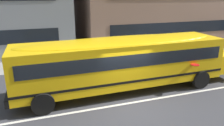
{
  "coord_description": "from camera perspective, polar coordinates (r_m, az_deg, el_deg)",
  "views": [
    {
      "loc": [
        -3.85,
        -8.69,
        5.07
      ],
      "look_at": [
        -0.62,
        0.8,
        1.87
      ],
      "focal_mm": 34.96,
      "sensor_mm": 36.0,
      "label": 1
    }
  ],
  "objects": [
    {
      "name": "sidewalk_far",
      "position": [
        17.58,
        -5.34,
        0.89
      ],
      "size": [
        120.0,
        3.0,
        0.01
      ],
      "primitive_type": "cube",
      "color": "gray",
      "rests_on": "ground_plane"
    },
    {
      "name": "ground_plane",
      "position": [
        10.78,
        4.55,
        -10.43
      ],
      "size": [
        400.0,
        400.0,
        0.0
      ],
      "primitive_type": "plane",
      "color": "#38383D"
    },
    {
      "name": "school_bus",
      "position": [
        11.66,
        3.87,
        0.97
      ],
      "size": [
        12.99,
        3.07,
        2.9
      ],
      "rotation": [
        0.0,
        0.0,
        0.01
      ],
      "color": "yellow",
      "rests_on": "ground_plane"
    },
    {
      "name": "lane_centreline",
      "position": [
        10.78,
        4.55,
        -10.41
      ],
      "size": [
        110.0,
        0.16,
        0.01
      ],
      "primitive_type": "cube",
      "color": "silver",
      "rests_on": "ground_plane"
    }
  ]
}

